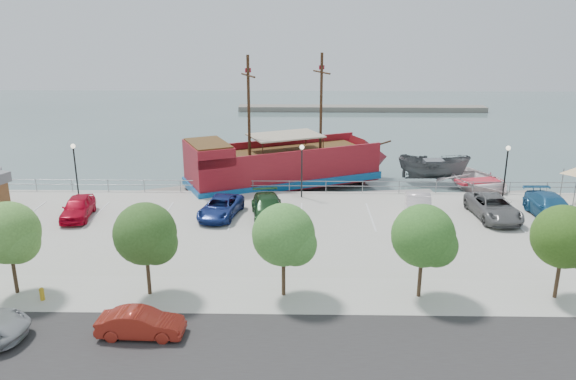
{
  "coord_description": "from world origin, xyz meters",
  "views": [
    {
      "loc": [
        -0.27,
        -36.23,
        13.96
      ],
      "look_at": [
        -1.0,
        2.0,
        2.0
      ],
      "focal_mm": 35.0,
      "sensor_mm": 36.0,
      "label": 1
    }
  ],
  "objects": [
    {
      "name": "speedboat",
      "position": [
        15.52,
        10.92,
        -0.19
      ],
      "size": [
        7.29,
        8.93,
        1.62
      ],
      "primitive_type": "imported",
      "rotation": [
        0.0,
        0.0,
        0.24
      ],
      "color": "silver",
      "rests_on": "ground"
    },
    {
      "name": "dock_east",
      "position": [
        16.98,
        9.2,
        -0.79
      ],
      "size": [
        7.49,
        3.01,
        0.42
      ],
      "primitive_type": "cube",
      "rotation": [
        0.0,
        0.0,
        0.13
      ],
      "color": "gray",
      "rests_on": "ground"
    },
    {
      "name": "pirate_ship",
      "position": [
        -0.32,
        12.38,
        1.07
      ],
      "size": [
        19.74,
        12.8,
        12.39
      ],
      "rotation": [
        0.0,
        0.0,
        0.43
      ],
      "color": "maroon",
      "rests_on": "ground"
    },
    {
      "name": "fire_hydrant",
      "position": [
        -13.3,
        -10.8,
        0.4
      ],
      "size": [
        0.25,
        0.25,
        0.73
      ],
      "rotation": [
        0.0,
        0.0,
        -0.08
      ],
      "color": "gold",
      "rests_on": "sidewalk"
    },
    {
      "name": "parked_car_f",
      "position": [
        8.33,
        1.94,
        0.82
      ],
      "size": [
        2.45,
        5.17,
        1.64
      ],
      "primitive_type": "imported",
      "rotation": [
        0.0,
        0.0,
        -0.15
      ],
      "color": "silver",
      "rests_on": "land_slab"
    },
    {
      "name": "seawall_railing",
      "position": [
        0.0,
        7.8,
        0.53
      ],
      "size": [
        50.0,
        0.06,
        1.0
      ],
      "color": "gray",
      "rests_on": "land_slab"
    },
    {
      "name": "parked_car_c",
      "position": [
        -5.86,
        1.89,
        0.71
      ],
      "size": [
        3.24,
        5.44,
        1.42
      ],
      "primitive_type": "imported",
      "rotation": [
        0.0,
        0.0,
        -0.18
      ],
      "color": "navy",
      "rests_on": "land_slab"
    },
    {
      "name": "lamp_post_left",
      "position": [
        -18.0,
        6.5,
        2.94
      ],
      "size": [
        0.36,
        0.36,
        4.28
      ],
      "color": "black",
      "rests_on": "land_slab"
    },
    {
      "name": "tree_f",
      "position": [
        13.15,
        -10.07,
        3.3
      ],
      "size": [
        3.3,
        3.2,
        5.0
      ],
      "color": "#473321",
      "rests_on": "sidewalk"
    },
    {
      "name": "dock_west",
      "position": [
        -12.91,
        9.2,
        -0.79
      ],
      "size": [
        7.55,
        4.91,
        0.42
      ],
      "primitive_type": "cube",
      "rotation": [
        0.0,
        0.0,
        0.42
      ],
      "color": "gray",
      "rests_on": "ground"
    },
    {
      "name": "patrol_boat",
      "position": [
        12.18,
        13.91,
        0.24
      ],
      "size": [
        6.81,
        3.82,
        2.49
      ],
      "primitive_type": "imported",
      "rotation": [
        0.0,
        0.0,
        1.34
      ],
      "color": "#535557",
      "rests_on": "ground"
    },
    {
      "name": "parked_car_d",
      "position": [
        -2.42,
        1.55,
        0.78
      ],
      "size": [
        2.93,
        5.66,
        1.57
      ],
      "primitive_type": "imported",
      "rotation": [
        0.0,
        0.0,
        0.14
      ],
      "color": "#1B421E",
      "rests_on": "land_slab"
    },
    {
      "name": "dock_mid",
      "position": [
        7.59,
        9.2,
        -0.78
      ],
      "size": [
        7.84,
        3.19,
        0.44
      ],
      "primitive_type": "cube",
      "rotation": [
        0.0,
        0.0,
        0.14
      ],
      "color": "gray",
      "rests_on": "ground"
    },
    {
      "name": "ground",
      "position": [
        0.0,
        0.0,
        -1.0
      ],
      "size": [
        160.0,
        160.0,
        0.0
      ],
      "primitive_type": "plane",
      "color": "#485F5F"
    },
    {
      "name": "parked_car_g",
      "position": [
        13.73,
        1.99,
        0.8
      ],
      "size": [
        3.03,
        5.92,
        1.6
      ],
      "primitive_type": "imported",
      "rotation": [
        0.0,
        0.0,
        0.06
      ],
      "color": "slate",
      "rests_on": "land_slab"
    },
    {
      "name": "tree_c",
      "position": [
        -7.85,
        -10.07,
        3.3
      ],
      "size": [
        3.3,
        3.2,
        5.0
      ],
      "color": "#473321",
      "rests_on": "sidewalk"
    },
    {
      "name": "tree_d",
      "position": [
        -0.85,
        -10.07,
        3.3
      ],
      "size": [
        3.3,
        3.2,
        5.0
      ],
      "color": "#473321",
      "rests_on": "sidewalk"
    },
    {
      "name": "tree_b",
      "position": [
        -14.85,
        -10.07,
        3.3
      ],
      "size": [
        3.3,
        3.2,
        5.0
      ],
      "color": "#473321",
      "rests_on": "sidewalk"
    },
    {
      "name": "far_shore",
      "position": [
        10.0,
        55.0,
        -0.6
      ],
      "size": [
        40.0,
        3.0,
        0.8
      ],
      "primitive_type": "cube",
      "color": "slate",
      "rests_on": "ground"
    },
    {
      "name": "parked_car_h",
      "position": [
        17.8,
        1.92,
        0.84
      ],
      "size": [
        2.47,
        5.82,
        1.67
      ],
      "primitive_type": "imported",
      "rotation": [
        0.0,
        0.0,
        0.02
      ],
      "color": "#205D8D",
      "rests_on": "land_slab"
    },
    {
      "name": "tree_e",
      "position": [
        6.15,
        -10.07,
        3.3
      ],
      "size": [
        3.3,
        3.2,
        5.0
      ],
      "color": "#473321",
      "rests_on": "sidewalk"
    },
    {
      "name": "street",
      "position": [
        0.0,
        -16.0,
        0.01
      ],
      "size": [
        100.0,
        8.0,
        0.04
      ],
      "primitive_type": "cube",
      "color": "#2B2828",
      "rests_on": "land_slab"
    },
    {
      "name": "street_sedan",
      "position": [
        -7.35,
        -14.0,
        0.64
      ],
      "size": [
        3.95,
        1.47,
        1.29
      ],
      "primitive_type": "imported",
      "rotation": [
        0.0,
        0.0,
        1.54
      ],
      "color": "maroon",
      "rests_on": "street"
    },
    {
      "name": "lamp_post_mid",
      "position": [
        0.0,
        6.5,
        2.94
      ],
      "size": [
        0.36,
        0.36,
        4.28
      ],
      "color": "black",
      "rests_on": "land_slab"
    },
    {
      "name": "sidewalk",
      "position": [
        0.0,
        -10.0,
        0.01
      ],
      "size": [
        100.0,
        4.0,
        0.05
      ],
      "primitive_type": "cube",
      "color": "#B0ADA1",
      "rests_on": "land_slab"
    },
    {
      "name": "lamp_post_right",
      "position": [
        16.0,
        6.5,
        2.94
      ],
      "size": [
        0.36,
        0.36,
        4.28
      ],
      "color": "black",
      "rests_on": "land_slab"
    },
    {
      "name": "parked_car_a",
      "position": [
        -16.06,
        1.42,
        0.78
      ],
      "size": [
        2.4,
        4.76,
        1.56
      ],
      "primitive_type": "imported",
      "rotation": [
        0.0,
        0.0,
        0.13
      ],
      "color": "#B5041C",
      "rests_on": "land_slab"
    }
  ]
}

